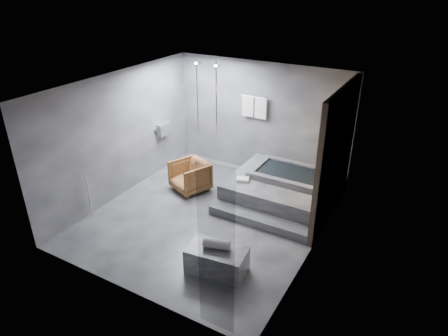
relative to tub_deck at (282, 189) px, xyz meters
The scene contains 7 objects.
room 2.02m from the tub_deck, 118.47° to the right, with size 5.00×5.04×2.82m.
tub_deck is the anchor object (origin of this frame).
tub_step 1.19m from the tub_deck, 90.00° to the right, with size 2.20×0.36×0.18m, color #37373A.
concrete_bench 2.83m from the tub_deck, 90.56° to the right, with size 1.01×0.56×0.45m, color #38383B.
driftwood_chair 2.14m from the tub_deck, 161.43° to the right, with size 0.76×0.79×0.72m, color #492912.
rolled_towel 2.81m from the tub_deck, 91.00° to the right, with size 0.16×0.16×0.45m, color white.
deck_towel 0.94m from the tub_deck, 144.02° to the right, with size 0.27×0.20×0.07m, color silver.
Camera 1 is at (3.80, -6.02, 4.65)m, focal length 32.00 mm.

